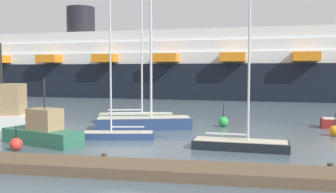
# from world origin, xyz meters

# --- Properties ---
(ground_plane) EXTENTS (600.00, 600.00, 0.00)m
(ground_plane) POSITION_xyz_m (0.00, 0.00, 0.00)
(ground_plane) COLOR #4C5B66
(dock_pier) EXTENTS (24.72, 2.26, 0.54)m
(dock_pier) POSITION_xyz_m (0.00, -4.38, 0.22)
(dock_pier) COLOR brown
(dock_pier) RESTS_ON ground_plane
(sailboat_1) EXTENTS (4.88, 1.94, 8.94)m
(sailboat_1) POSITION_xyz_m (-1.52, 3.29, 0.42)
(sailboat_1) COLOR navy
(sailboat_1) RESTS_ON ground_plane
(sailboat_2) EXTENTS (5.34, 1.81, 8.09)m
(sailboat_2) POSITION_xyz_m (6.26, 1.33, 0.39)
(sailboat_2) COLOR black
(sailboat_2) RESTS_ON ground_plane
(sailboat_3) EXTENTS (7.37, 3.85, 11.58)m
(sailboat_3) POSITION_xyz_m (-0.81, 7.56, 0.60)
(sailboat_3) COLOR navy
(sailboat_3) RESTS_ON ground_plane
(sailboat_4) EXTENTS (6.66, 3.35, 11.59)m
(sailboat_4) POSITION_xyz_m (-2.40, 11.25, 0.54)
(sailboat_4) COLOR #2D6B51
(sailboat_4) RESTS_ON ground_plane
(sailboat_5) EXTENTS (7.05, 3.12, 12.26)m
(sailboat_5) POSITION_xyz_m (-15.08, 10.84, 0.60)
(sailboat_5) COLOR #2D6B51
(sailboat_5) RESTS_ON ground_plane
(fishing_boat_2) EXTENTS (5.42, 3.28, 3.95)m
(fishing_boat_2) POSITION_xyz_m (-5.31, 0.83, 0.75)
(fishing_boat_2) COLOR #2D6B51
(fishing_boat_2) RESTS_ON ground_plane
(channel_buoy_0) EXTENTS (0.78, 0.78, 1.71)m
(channel_buoy_0) POSITION_xyz_m (5.06, 9.78, 0.40)
(channel_buoy_0) COLOR green
(channel_buoy_0) RESTS_ON ground_plane
(channel_buoy_1) EXTENTS (0.69, 0.69, 1.35)m
(channel_buoy_1) POSITION_xyz_m (-5.87, -1.07, 0.35)
(channel_buoy_1) COLOR red
(channel_buoy_1) RESTS_ON ground_plane
(channel_buoy_2) EXTENTS (0.72, 0.72, 1.56)m
(channel_buoy_2) POSITION_xyz_m (12.54, 6.80, 0.37)
(channel_buoy_2) COLOR orange
(channel_buoy_2) RESTS_ON ground_plane
(cruise_ship) EXTENTS (98.85, 21.47, 15.60)m
(cruise_ship) POSITION_xyz_m (-3.87, 42.24, 4.93)
(cruise_ship) COLOR black
(cruise_ship) RESTS_ON ground_plane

